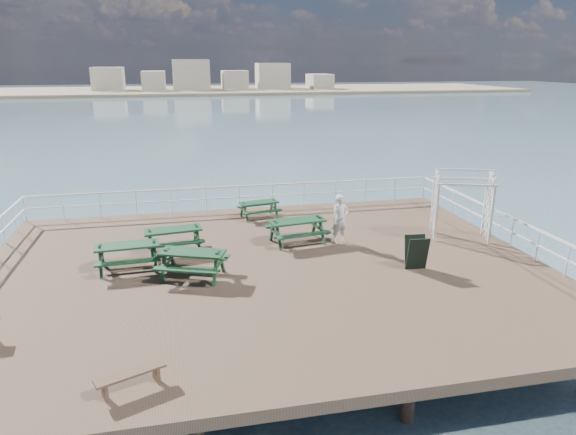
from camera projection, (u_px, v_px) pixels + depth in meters
The scene contains 12 objects.
ground at pixel (266, 271), 16.58m from camera, with size 18.00×14.00×0.30m, color brown.
sea_backdrop at pixel (230, 86), 144.56m from camera, with size 300.00×300.00×9.20m.
railing at pixel (252, 218), 18.67m from camera, with size 17.77×13.76×1.10m.
picnic_table_a at pixel (128, 251), 16.17m from camera, with size 2.05×1.69×0.95m.
picnic_table_b at pixel (174, 235), 17.73m from camera, with size 2.09×1.77×0.93m.
picnic_table_c at pixel (259, 206), 21.59m from camera, with size 1.81×1.56×0.78m.
picnic_table_d at pixel (193, 258), 15.58m from camera, with size 2.39×2.17×0.95m.
picnic_table_e at pixel (297, 226), 18.57m from camera, with size 2.22×1.90×0.98m.
flat_bench_far at pixel (131, 376), 10.27m from camera, with size 1.42×0.85×0.40m.
trellis_arbor at pixel (462, 207), 18.98m from camera, with size 2.35×1.76×2.61m.
sandwich_board at pixel (416, 253), 16.22m from camera, with size 0.71×0.55×1.10m.
person at pixel (340, 219), 18.47m from camera, with size 0.65×0.43×1.79m, color silver.
Camera 1 is at (-2.51, -15.16, 6.35)m, focal length 32.00 mm.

